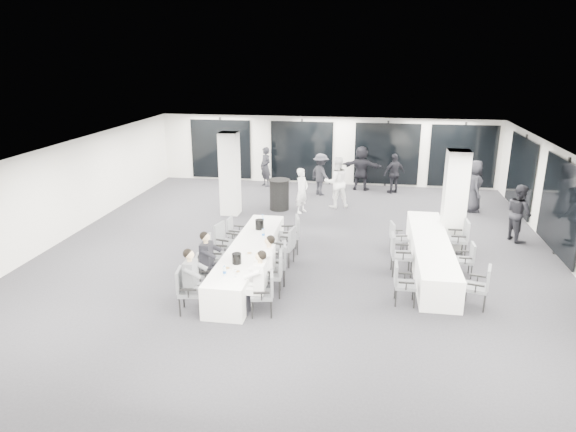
{
  "coord_description": "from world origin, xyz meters",
  "views": [
    {
      "loc": [
        1.85,
        -13.15,
        5.27
      ],
      "look_at": [
        -0.26,
        -0.2,
        1.1
      ],
      "focal_mm": 32.0,
      "sensor_mm": 36.0,
      "label": 1
    }
  ],
  "objects_px": {
    "chair_main_left_mid": "(214,252)",
    "chair_side_left_mid": "(398,252)",
    "chair_main_left_fourth": "(225,240)",
    "chair_main_right_near": "(266,291)",
    "chair_side_left_near": "(402,281)",
    "standing_guest_h": "(519,209)",
    "standing_guest_f": "(361,165)",
    "chair_main_right_far": "(292,232)",
    "chair_side_right_near": "(481,284)",
    "standing_guest_a": "(302,188)",
    "chair_side_left_far": "(396,236)",
    "ice_bucket_far": "(260,224)",
    "standing_guest_g": "(265,164)",
    "standing_guest_e": "(474,183)",
    "chair_main_right_second": "(274,271)",
    "cocktail_table": "(279,194)",
    "banquet_table_side": "(430,254)",
    "banquet_table_main": "(249,260)",
    "chair_main_right_mid": "(279,261)",
    "chair_main_left_near": "(186,288)",
    "standing_guest_b": "(337,179)",
    "chair_main_left_second": "(203,270)",
    "ice_bucket_near": "(237,258)",
    "standing_guest_d": "(394,171)",
    "chair_side_right_far": "(460,236)",
    "chair_main_right_fourth": "(287,244)",
    "chair_main_left_far": "(234,231)",
    "standing_guest_c": "(321,172)"
  },
  "relations": [
    {
      "from": "chair_side_left_mid",
      "to": "standing_guest_f",
      "type": "height_order",
      "value": "standing_guest_f"
    },
    {
      "from": "chair_main_left_mid",
      "to": "chair_side_left_near",
      "type": "distance_m",
      "value": 4.58
    },
    {
      "from": "banquet_table_main",
      "to": "chair_main_right_second",
      "type": "xyz_separation_m",
      "value": [
        0.84,
        -1.06,
        0.22
      ]
    },
    {
      "from": "chair_main_right_mid",
      "to": "chair_side_right_far",
      "type": "xyz_separation_m",
      "value": [
        4.5,
        2.42,
        0.02
      ]
    },
    {
      "from": "standing_guest_b",
      "to": "standing_guest_g",
      "type": "height_order",
      "value": "standing_guest_b"
    },
    {
      "from": "chair_side_right_near",
      "to": "standing_guest_h",
      "type": "distance_m",
      "value": 4.98
    },
    {
      "from": "banquet_table_side",
      "to": "ice_bucket_far",
      "type": "bearing_deg",
      "value": 178.09
    },
    {
      "from": "standing_guest_d",
      "to": "standing_guest_h",
      "type": "bearing_deg",
      "value": 94.47
    },
    {
      "from": "chair_main_left_fourth",
      "to": "chair_main_left_far",
      "type": "height_order",
      "value": "chair_main_left_fourth"
    },
    {
      "from": "chair_main_left_fourth",
      "to": "chair_main_right_near",
      "type": "relative_size",
      "value": 1.08
    },
    {
      "from": "chair_main_left_second",
      "to": "chair_side_left_near",
      "type": "xyz_separation_m",
      "value": [
        4.49,
        0.06,
        0.04
      ]
    },
    {
      "from": "standing_guest_a",
      "to": "standing_guest_b",
      "type": "distance_m",
      "value": 1.41
    },
    {
      "from": "chair_main_left_far",
      "to": "standing_guest_g",
      "type": "relative_size",
      "value": 0.48
    },
    {
      "from": "chair_main_right_far",
      "to": "chair_side_left_mid",
      "type": "height_order",
      "value": "chair_side_left_mid"
    },
    {
      "from": "chair_main_left_second",
      "to": "standing_guest_g",
      "type": "relative_size",
      "value": 0.47
    },
    {
      "from": "chair_main_left_fourth",
      "to": "chair_main_right_near",
      "type": "height_order",
      "value": "chair_main_left_fourth"
    },
    {
      "from": "standing_guest_f",
      "to": "standing_guest_h",
      "type": "distance_m",
      "value": 7.0
    },
    {
      "from": "cocktail_table",
      "to": "standing_guest_f",
      "type": "distance_m",
      "value": 4.28
    },
    {
      "from": "chair_main_right_far",
      "to": "standing_guest_a",
      "type": "relative_size",
      "value": 0.59
    },
    {
      "from": "chair_main_right_near",
      "to": "standing_guest_g",
      "type": "xyz_separation_m",
      "value": [
        -2.21,
        10.78,
        0.38
      ]
    },
    {
      "from": "chair_main_right_mid",
      "to": "standing_guest_b",
      "type": "height_order",
      "value": "standing_guest_b"
    },
    {
      "from": "standing_guest_b",
      "to": "standing_guest_f",
      "type": "relative_size",
      "value": 1.03
    },
    {
      "from": "chair_side_left_far",
      "to": "ice_bucket_far",
      "type": "height_order",
      "value": "ice_bucket_far"
    },
    {
      "from": "ice_bucket_near",
      "to": "ice_bucket_far",
      "type": "height_order",
      "value": "ice_bucket_far"
    },
    {
      "from": "chair_side_left_near",
      "to": "standing_guest_h",
      "type": "relative_size",
      "value": 0.49
    },
    {
      "from": "banquet_table_main",
      "to": "chair_side_left_near",
      "type": "relative_size",
      "value": 5.37
    },
    {
      "from": "chair_main_left_mid",
      "to": "chair_main_right_mid",
      "type": "distance_m",
      "value": 1.69
    },
    {
      "from": "chair_main_right_mid",
      "to": "standing_guest_a",
      "type": "bearing_deg",
      "value": -7.09
    },
    {
      "from": "chair_main_right_far",
      "to": "chair_side_right_near",
      "type": "relative_size",
      "value": 1.08
    },
    {
      "from": "chair_main_left_fourth",
      "to": "ice_bucket_far",
      "type": "xyz_separation_m",
      "value": [
        0.84,
        0.5,
        0.3
      ]
    },
    {
      "from": "chair_main_left_mid",
      "to": "chair_side_left_mid",
      "type": "xyz_separation_m",
      "value": [
        4.5,
        0.77,
        0.01
      ]
    },
    {
      "from": "chair_main_right_far",
      "to": "chair_side_right_near",
      "type": "bearing_deg",
      "value": -133.92
    },
    {
      "from": "chair_main_right_mid",
      "to": "chair_main_right_far",
      "type": "xyz_separation_m",
      "value": [
        0.0,
        2.04,
        0.02
      ]
    },
    {
      "from": "chair_main_left_near",
      "to": "standing_guest_h",
      "type": "height_order",
      "value": "standing_guest_h"
    },
    {
      "from": "chair_main_right_near",
      "to": "standing_guest_e",
      "type": "xyz_separation_m",
      "value": [
        5.6,
        8.44,
        0.49
      ]
    },
    {
      "from": "chair_main_right_far",
      "to": "chair_side_left_far",
      "type": "distance_m",
      "value": 2.87
    },
    {
      "from": "banquet_table_main",
      "to": "chair_main_left_mid",
      "type": "relative_size",
      "value": 4.88
    },
    {
      "from": "chair_side_left_far",
      "to": "chair_main_right_near",
      "type": "bearing_deg",
      "value": -47.89
    },
    {
      "from": "cocktail_table",
      "to": "chair_main_right_far",
      "type": "distance_m",
      "value": 4.13
    },
    {
      "from": "chair_main_right_near",
      "to": "ice_bucket_far",
      "type": "xyz_separation_m",
      "value": [
        -0.83,
        3.24,
        0.35
      ]
    },
    {
      "from": "banquet_table_side",
      "to": "chair_main_right_second",
      "type": "xyz_separation_m",
      "value": [
        -3.66,
        -2.16,
        0.22
      ]
    },
    {
      "from": "chair_main_left_mid",
      "to": "chair_main_right_near",
      "type": "xyz_separation_m",
      "value": [
        1.67,
        -1.8,
        -0.05
      ]
    },
    {
      "from": "chair_main_left_mid",
      "to": "standing_guest_h",
      "type": "bearing_deg",
      "value": 113.55
    },
    {
      "from": "chair_main_left_fourth",
      "to": "chair_main_right_near",
      "type": "xyz_separation_m",
      "value": [
        1.67,
        -2.74,
        -0.04
      ]
    },
    {
      "from": "chair_main_right_fourth",
      "to": "chair_side_left_far",
      "type": "distance_m",
      "value": 3.12
    },
    {
      "from": "standing_guest_c",
      "to": "standing_guest_g",
      "type": "height_order",
      "value": "standing_guest_g"
    },
    {
      "from": "chair_main_right_second",
      "to": "standing_guest_d",
      "type": "xyz_separation_m",
      "value": [
        2.98,
        9.55,
        0.3
      ]
    },
    {
      "from": "chair_side_left_far",
      "to": "standing_guest_e",
      "type": "relative_size",
      "value": 0.43
    },
    {
      "from": "chair_side_left_far",
      "to": "standing_guest_d",
      "type": "distance_m",
      "value": 6.47
    },
    {
      "from": "chair_main_right_second",
      "to": "ice_bucket_far",
      "type": "height_order",
      "value": "chair_main_right_second"
    }
  ]
}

